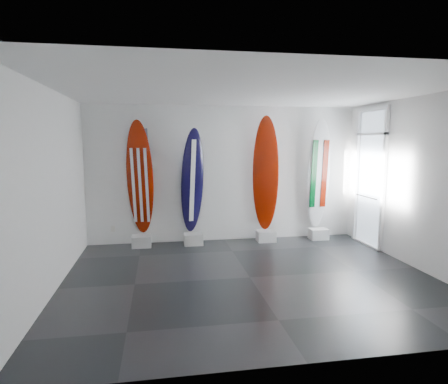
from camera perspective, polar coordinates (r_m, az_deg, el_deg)
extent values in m
plane|color=black|center=(6.46, 3.87, -12.58)|extent=(6.00, 6.00, 0.00)
plane|color=white|center=(6.12, 4.13, 14.84)|extent=(6.00, 6.00, 0.00)
plane|color=white|center=(8.55, 0.07, 2.70)|extent=(6.00, 0.00, 6.00)
plane|color=white|center=(3.75, 12.98, -3.69)|extent=(6.00, 0.00, 6.00)
plane|color=white|center=(6.15, -24.33, 0.14)|extent=(0.00, 5.00, 5.00)
plane|color=white|center=(7.41, 27.18, 1.13)|extent=(0.00, 5.00, 5.00)
cube|color=silver|center=(8.36, -12.16, -7.20)|extent=(0.40, 0.30, 0.24)
ellipsoid|color=#851502|center=(8.22, -12.39, 1.98)|extent=(0.62, 0.55, 2.43)
cube|color=silver|center=(8.37, -4.58, -7.02)|extent=(0.40, 0.30, 0.24)
ellipsoid|color=black|center=(8.25, -4.73, 1.60)|extent=(0.60, 0.49, 2.27)
cube|color=silver|center=(8.66, 6.27, -6.55)|extent=(0.40, 0.30, 0.24)
ellipsoid|color=#851502|center=(8.53, 6.22, 2.71)|extent=(0.60, 0.35, 2.54)
cube|color=silver|center=(9.07, 13.88, -6.08)|extent=(0.40, 0.30, 0.24)
ellipsoid|color=silver|center=(8.95, 13.90, 2.62)|extent=(0.59, 0.30, 2.50)
cube|color=silver|center=(8.64, -16.21, -5.27)|extent=(0.09, 0.02, 0.13)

